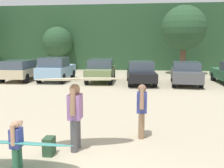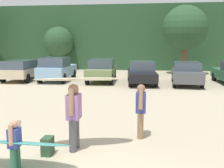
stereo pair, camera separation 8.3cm
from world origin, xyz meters
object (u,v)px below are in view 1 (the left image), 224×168
Objects in this scene: parked_car_olive_green at (101,70)px; surfboard_teal at (21,143)px; parked_car_champagne at (21,70)px; surfboard_cream at (80,79)px; person_child at (16,143)px; parked_car_dark_gray at (186,73)px; parked_car_black at (141,72)px; person_adult at (75,113)px; person_companion at (142,108)px; parked_car_sky_blue at (56,69)px; backpack_dropped at (49,146)px.

surfboard_teal is (0.59, -13.78, -0.25)m from parked_car_olive_green.
surfboard_cream is (7.50, -12.25, 1.03)m from parked_car_champagne.
person_child is at bearing 72.42° from surfboard_teal.
parked_car_olive_green is 1.82× the size of surfboard_teal.
parked_car_dark_gray is 14.27m from person_child.
parked_car_black is 11.96m from surfboard_cream.
person_adult is 1.10× the size of person_companion.
person_adult is 2.05m from person_companion.
parked_car_dark_gray is (9.10, -0.48, -0.09)m from parked_car_sky_blue.
surfboard_cream is 2.06m from surfboard_teal.
parked_car_olive_green is 12.66m from person_adult.
person_adult is at bearing -159.87° from parked_car_sky_blue.
parked_car_dark_gray is at bearing -123.75° from surfboard_cream.
surfboard_teal is (0.05, 0.14, -0.05)m from person_child.
parked_car_champagne is 1.04× the size of parked_car_dark_gray.
backpack_dropped is at bearing -153.95° from parked_car_champagne.
person_companion is at bearing 176.01° from parked_car_black.
parked_car_sky_blue is 3.27m from parked_car_olive_green.
parked_car_olive_green reaches higher than parked_car_champagne.
backpack_dropped is (-1.95, -12.31, -0.55)m from parked_car_black.
person_adult reaches higher than parked_car_dark_gray.
backpack_dropped is (-0.70, -0.47, -1.62)m from surfboard_cream.
person_companion is 0.66× the size of surfboard_teal.
backpack_dropped is at bearing 35.49° from person_adult.
parked_car_olive_green is at bearing -86.30° from surfboard_teal.
parked_car_dark_gray is at bearing 68.22° from backpack_dropped.
person_adult reaches higher than parked_car_champagne.
parked_car_olive_green is at bearing -84.16° from person_adult.
backpack_dropped is at bearing 161.52° from parked_car_dark_gray.
person_companion reaches higher than person_child.
parked_car_sky_blue is 12.90m from person_companion.
parked_car_sky_blue is 14.13m from surfboard_teal.
backpack_dropped is at bearing -112.64° from person_child.
parked_car_black is (8.75, -0.40, -0.04)m from parked_car_champagne.
person_adult is at bearing -151.16° from parked_car_champagne.
person_companion is at bearing -142.96° from parked_car_champagne.
parked_car_champagne is 14.43m from backpack_dropped.
surfboard_teal is (-1.02, -1.26, -1.26)m from surfboard_cream.
parked_car_sky_blue is at bearing -72.94° from surfboard_teal.
surfboard_teal is at bearing -112.25° from backpack_dropped.
backpack_dropped is (-4.93, -12.33, -0.57)m from parked_car_dark_gray.
backpack_dropped is (0.91, -12.99, -0.61)m from parked_car_olive_green.
parked_car_sky_blue reaches higher than parked_car_olive_green.
parked_car_olive_green is 2.51× the size of person_adult.
parked_car_black is 12.48m from backpack_dropped.
parked_car_sky_blue is 13.30m from surfboard_cream.
parked_car_sky_blue is at bearing -61.09° from person_companion.
parked_car_dark_gray is 13.29m from backpack_dropped.
parked_car_olive_green is at bearing -75.42° from person_companion.
surfboard_teal is (6.48, -13.50, -0.23)m from parked_car_champagne.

